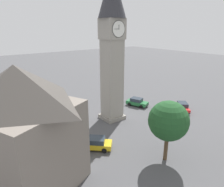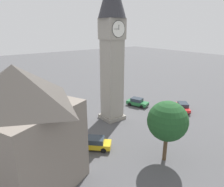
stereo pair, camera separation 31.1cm
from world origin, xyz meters
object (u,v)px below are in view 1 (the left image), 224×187
(clock_tower, at_px, (112,36))
(car_black_far, at_px, (183,107))
(building_shop_left, at_px, (22,127))
(car_blue_kerb, at_px, (95,143))
(pedestrian, at_px, (73,109))
(car_red_corner, at_px, (113,94))
(car_white_side, at_px, (137,102))
(car_silver_kerb, at_px, (43,126))
(tree, at_px, (168,121))

(clock_tower, xyz_separation_m, car_black_far, (-12.08, 5.33, -12.51))
(car_black_far, height_order, building_shop_left, building_shop_left)
(car_blue_kerb, relative_size, pedestrian, 2.47)
(car_red_corner, height_order, pedestrian, pedestrian)
(car_blue_kerb, distance_m, car_black_far, 19.25)
(car_white_side, distance_m, car_black_far, 8.36)
(car_red_corner, xyz_separation_m, car_black_far, (-5.20, 13.79, 0.00))
(pedestrian, bearing_deg, car_white_side, 162.98)
(clock_tower, relative_size, car_silver_kerb, 5.09)
(car_red_corner, height_order, tree, tree)
(clock_tower, relative_size, tree, 3.21)
(car_black_far, bearing_deg, car_silver_kerb, -19.93)
(tree, bearing_deg, car_black_far, -152.96)
(car_black_far, bearing_deg, clock_tower, -23.81)
(car_blue_kerb, height_order, building_shop_left, building_shop_left)
(car_silver_kerb, xyz_separation_m, car_white_side, (-17.93, 1.37, 0.00))
(clock_tower, bearing_deg, tree, 80.76)
(car_red_corner, bearing_deg, tree, 66.98)
(car_silver_kerb, bearing_deg, pedestrian, -160.08)
(car_silver_kerb, distance_m, tree, 18.13)
(car_white_side, distance_m, tree, 17.37)
(clock_tower, bearing_deg, car_red_corner, -129.12)
(car_blue_kerb, height_order, car_silver_kerb, same)
(car_blue_kerb, height_order, car_black_far, same)
(car_blue_kerb, bearing_deg, clock_tower, -140.71)
(car_blue_kerb, xyz_separation_m, car_red_corner, (-14.05, -14.32, 0.00))
(car_blue_kerb, xyz_separation_m, building_shop_left, (8.19, 0.79, 5.13))
(car_black_far, relative_size, tree, 0.59)
(car_black_far, xyz_separation_m, building_shop_left, (27.44, 1.32, 5.13))
(car_black_far, relative_size, building_shop_left, 0.35)
(car_silver_kerb, height_order, pedestrian, pedestrian)
(tree, bearing_deg, car_blue_kerb, -52.52)
(car_white_side, xyz_separation_m, tree, (9.34, 14.07, 4.07))
(clock_tower, height_order, car_black_far, clock_tower)
(car_blue_kerb, distance_m, car_red_corner, 20.06)
(clock_tower, relative_size, car_black_far, 5.40)
(car_white_side, height_order, car_black_far, same)
(car_blue_kerb, xyz_separation_m, car_black_far, (-19.24, -0.53, 0.00))
(tree, bearing_deg, car_red_corner, -113.02)
(car_silver_kerb, xyz_separation_m, building_shop_left, (4.73, 9.55, 5.13))
(car_blue_kerb, relative_size, building_shop_left, 0.35)
(car_blue_kerb, bearing_deg, pedestrian, -103.78)
(car_silver_kerb, height_order, building_shop_left, building_shop_left)
(pedestrian, height_order, building_shop_left, building_shop_left)
(tree, xyz_separation_m, building_shop_left, (13.32, -5.89, 1.06))
(car_red_corner, bearing_deg, pedestrian, 16.35)
(car_blue_kerb, height_order, car_red_corner, same)
(car_white_side, bearing_deg, car_blue_kerb, 27.05)
(car_white_side, relative_size, car_black_far, 1.06)
(car_blue_kerb, relative_size, car_black_far, 1.00)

